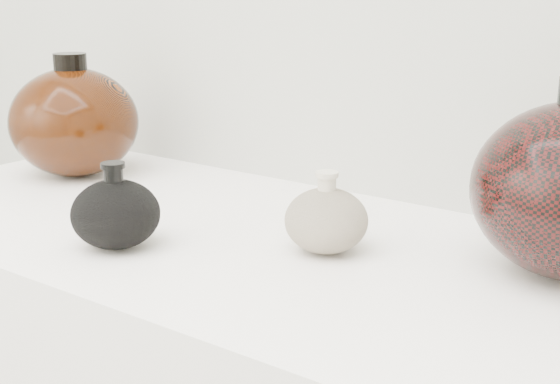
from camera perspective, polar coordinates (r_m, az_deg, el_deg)
The scene contains 3 objects.
black_gourd_vase at distance 0.94m, azimuth -11.93°, elevation -1.53°, with size 0.12×0.12×0.10m.
cream_gourd_vase at distance 0.90m, azimuth 3.40°, elevation -2.04°, with size 0.13×0.13×0.10m.
left_round_pot at distance 1.29m, azimuth -14.82°, elevation 5.00°, with size 0.23×0.23×0.20m.
Camera 1 is at (0.56, 0.24, 1.21)m, focal length 50.00 mm.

